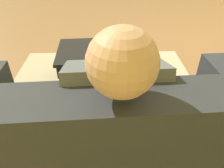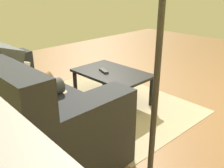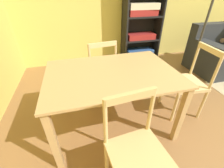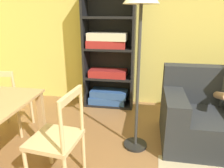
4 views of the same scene
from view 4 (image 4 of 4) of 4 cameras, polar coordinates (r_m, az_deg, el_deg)
wall_back at (r=3.60m, az=9.50°, el=15.41°), size 6.48×0.12×2.68m
bookshelf at (r=3.48m, az=-0.92°, el=6.96°), size 0.83×0.36×1.98m
dining_chair_near_wall at (r=3.06m, az=-26.56°, el=-4.16°), size 0.47×0.47×0.89m
dining_chair_facing_couch at (r=1.99m, az=-14.73°, el=-14.49°), size 0.46×0.46×0.93m
floor_lamp at (r=2.18m, az=7.94°, el=19.68°), size 0.36×0.36×1.86m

